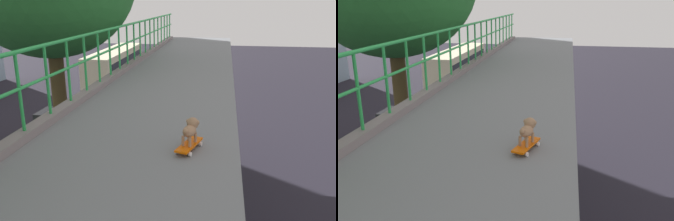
% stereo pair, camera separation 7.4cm
% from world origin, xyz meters
% --- Properties ---
extents(car_blue_fifth, '(1.98, 4.34, 1.48)m').
position_xyz_m(car_blue_fifth, '(-4.19, 12.60, 0.71)').
color(car_blue_fifth, navy).
rests_on(car_blue_fifth, ground).
extents(car_yellow_cab_sixth, '(1.94, 3.83, 1.39)m').
position_xyz_m(car_yellow_cab_sixth, '(-7.48, 16.30, 0.60)').
color(car_yellow_cab_sixth, yellow).
rests_on(car_yellow_cab_sixth, ground).
extents(city_bus, '(2.55, 11.51, 3.02)m').
position_xyz_m(city_bus, '(-7.82, 29.96, 1.73)').
color(city_bus, beige).
rests_on(city_bus, ground).
extents(toy_skateboard, '(0.31, 0.56, 0.08)m').
position_xyz_m(toy_skateboard, '(1.91, 2.17, 5.76)').
color(toy_skateboard, '#E85A04').
rests_on(toy_skateboard, overpass_deck).
extents(small_dog, '(0.22, 0.35, 0.31)m').
position_xyz_m(small_dog, '(1.92, 2.20, 5.97)').
color(small_dog, '#A37A59').
rests_on(small_dog, toy_skateboard).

